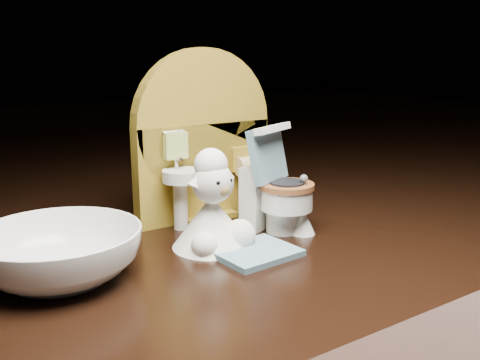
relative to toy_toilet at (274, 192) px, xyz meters
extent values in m
cube|color=black|center=(-0.03, 0.00, -0.08)|extent=(2.50, 2.50, 0.10)
cube|color=olive|center=(-0.03, 0.06, 0.01)|extent=(0.13, 0.02, 0.09)
cylinder|color=olive|center=(-0.03, 0.06, 0.05)|extent=(0.13, 0.02, 0.13)
cube|color=olive|center=(-0.03, 0.06, -0.03)|extent=(0.05, 0.04, 0.01)
cylinder|color=white|center=(-0.06, 0.05, -0.01)|extent=(0.01, 0.01, 0.04)
cylinder|color=white|center=(-0.06, 0.04, 0.01)|extent=(0.03, 0.03, 0.01)
cylinder|color=silver|center=(-0.06, 0.05, 0.02)|extent=(0.00, 0.00, 0.01)
cube|color=#ADC160|center=(-0.06, 0.05, 0.04)|extent=(0.02, 0.01, 0.02)
cube|color=olive|center=(0.00, 0.05, 0.02)|extent=(0.02, 0.01, 0.02)
cylinder|color=tan|center=(0.00, 0.05, 0.01)|extent=(0.02, 0.02, 0.02)
cylinder|color=white|center=(0.00, -0.01, -0.02)|extent=(0.03, 0.03, 0.02)
cylinder|color=white|center=(0.00, -0.01, 0.00)|extent=(0.04, 0.04, 0.02)
cylinder|color=brown|center=(0.00, -0.01, 0.01)|extent=(0.05, 0.05, 0.00)
cube|color=white|center=(-0.01, 0.01, -0.01)|extent=(0.04, 0.03, 0.05)
cube|color=slate|center=(0.00, 0.01, 0.03)|extent=(0.05, 0.03, 0.05)
cube|color=white|center=(0.00, 0.00, 0.05)|extent=(0.05, 0.03, 0.01)
cylinder|color=#81A829|center=(0.00, 0.02, 0.03)|extent=(0.01, 0.01, 0.01)
cube|color=slate|center=(-0.05, -0.04, -0.03)|extent=(0.06, 0.05, 0.00)
cone|color=white|center=(0.01, -0.02, -0.02)|extent=(0.02, 0.02, 0.02)
cylinder|color=#59595B|center=(0.01, -0.02, 0.00)|extent=(0.00, 0.00, 0.03)
sphere|color=#59595B|center=(0.01, -0.02, 0.01)|extent=(0.01, 0.01, 0.01)
cone|color=white|center=(-0.06, 0.00, -0.01)|extent=(0.06, 0.06, 0.04)
sphere|color=white|center=(-0.05, -0.02, -0.02)|extent=(0.02, 0.02, 0.02)
sphere|color=white|center=(-0.08, -0.02, -0.02)|extent=(0.02, 0.02, 0.02)
sphere|color=silver|center=(-0.06, -0.01, 0.02)|extent=(0.03, 0.03, 0.03)
sphere|color=#A17C44|center=(-0.06, -0.02, 0.02)|extent=(0.01, 0.01, 0.01)
sphere|color=white|center=(-0.06, 0.00, 0.03)|extent=(0.03, 0.03, 0.03)
cone|color=silver|center=(-0.08, -0.01, 0.02)|extent=(0.02, 0.01, 0.01)
cone|color=silver|center=(-0.05, 0.00, 0.02)|extent=(0.02, 0.01, 0.01)
sphere|color=black|center=(-0.07, -0.02, 0.02)|extent=(0.00, 0.00, 0.00)
sphere|color=black|center=(-0.06, -0.02, 0.02)|extent=(0.00, 0.00, 0.00)
imported|color=white|center=(-0.18, 0.00, -0.02)|extent=(0.14, 0.14, 0.03)
camera|label=1|loc=(-0.26, -0.34, 0.11)|focal=40.00mm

